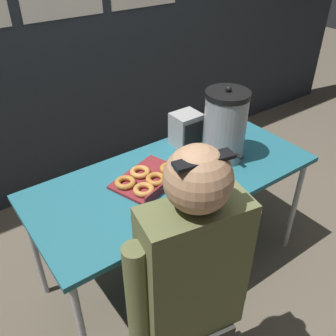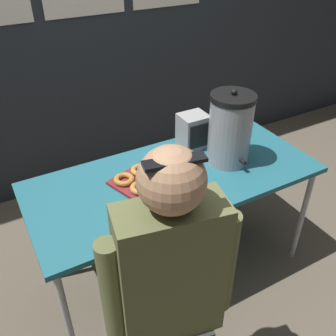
# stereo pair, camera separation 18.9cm
# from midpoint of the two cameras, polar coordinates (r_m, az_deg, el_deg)

# --- Properties ---
(ground_plane) EXTENTS (12.00, 12.00, 0.00)m
(ground_plane) POSITION_cam_midpoint_polar(r_m,az_deg,el_deg) (2.43, 3.17, -15.00)
(ground_plane) COLOR brown
(back_wall) EXTENTS (6.00, 0.11, 2.72)m
(back_wall) POSITION_cam_midpoint_polar(r_m,az_deg,el_deg) (2.75, -10.88, 23.79)
(back_wall) COLOR #23282D
(back_wall) RESTS_ON ground
(folding_table) EXTENTS (1.52, 0.68, 0.71)m
(folding_table) POSITION_cam_midpoint_polar(r_m,az_deg,el_deg) (1.97, 3.77, -2.31)
(folding_table) COLOR #236675
(folding_table) RESTS_ON ground
(donut_box) EXTENTS (0.42, 0.35, 0.05)m
(donut_box) POSITION_cam_midpoint_polar(r_m,az_deg,el_deg) (1.90, -0.24, -1.51)
(donut_box) COLOR maroon
(donut_box) RESTS_ON folding_table
(coffee_urn) EXTENTS (0.23, 0.26, 0.42)m
(coffee_urn) POSITION_cam_midpoint_polar(r_m,az_deg,el_deg) (2.01, 12.15, 5.73)
(coffee_urn) COLOR #939399
(coffee_urn) RESTS_ON folding_table
(cell_phone) EXTENTS (0.10, 0.14, 0.01)m
(cell_phone) POSITION_cam_midpoint_polar(r_m,az_deg,el_deg) (1.68, -1.28, -7.75)
(cell_phone) COLOR black
(cell_phone) RESTS_ON folding_table
(space_heater) EXTENTS (0.16, 0.14, 0.20)m
(space_heater) POSITION_cam_midpoint_polar(r_m,az_deg,el_deg) (2.16, 6.37, 5.59)
(space_heater) COLOR #9E9E9E
(space_heater) RESTS_ON folding_table
(person_seated) EXTENTS (0.51, 0.27, 1.29)m
(person_seated) POSITION_cam_midpoint_polar(r_m,az_deg,el_deg) (1.51, 4.22, -19.08)
(person_seated) COLOR #33332D
(person_seated) RESTS_ON ground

